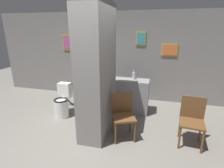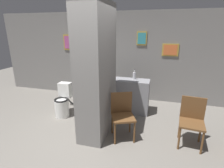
{
  "view_description": "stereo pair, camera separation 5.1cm",
  "coord_description": "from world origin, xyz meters",
  "px_view_note": "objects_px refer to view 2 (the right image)",
  "views": [
    {
      "loc": [
        1.18,
        -2.57,
        2.1
      ],
      "look_at": [
        0.27,
        0.97,
        0.95
      ],
      "focal_mm": 28.0,
      "sensor_mm": 36.0,
      "label": 1
    },
    {
      "loc": [
        1.23,
        -2.56,
        2.1
      ],
      "look_at": [
        0.27,
        0.97,
        0.95
      ],
      "focal_mm": 28.0,
      "sensor_mm": 36.0,
      "label": 2
    }
  ],
  "objects_px": {
    "bottle_tall": "(134,75)",
    "chair_near_pillar": "(122,113)",
    "toilet": "(63,102)",
    "bicycle": "(94,96)",
    "chair_by_doorway": "(192,119)"
  },
  "relations": [
    {
      "from": "chair_near_pillar",
      "to": "bicycle",
      "type": "bearing_deg",
      "value": 110.19
    },
    {
      "from": "chair_near_pillar",
      "to": "bottle_tall",
      "type": "relative_size",
      "value": 3.33
    },
    {
      "from": "toilet",
      "to": "bicycle",
      "type": "height_order",
      "value": "toilet"
    },
    {
      "from": "chair_by_doorway",
      "to": "bottle_tall",
      "type": "relative_size",
      "value": 3.33
    },
    {
      "from": "toilet",
      "to": "bicycle",
      "type": "distance_m",
      "value": 0.85
    },
    {
      "from": "toilet",
      "to": "bottle_tall",
      "type": "relative_size",
      "value": 2.99
    },
    {
      "from": "chair_by_doorway",
      "to": "bottle_tall",
      "type": "height_order",
      "value": "bottle_tall"
    },
    {
      "from": "bicycle",
      "to": "chair_by_doorway",
      "type": "bearing_deg",
      "value": -23.37
    },
    {
      "from": "toilet",
      "to": "chair_near_pillar",
      "type": "bearing_deg",
      "value": -16.88
    },
    {
      "from": "bottle_tall",
      "to": "toilet",
      "type": "bearing_deg",
      "value": -155.61
    },
    {
      "from": "chair_by_doorway",
      "to": "bottle_tall",
      "type": "xyz_separation_m",
      "value": [
        -1.26,
        1.15,
        0.46
      ]
    },
    {
      "from": "chair_by_doorway",
      "to": "bicycle",
      "type": "bearing_deg",
      "value": 162.23
    },
    {
      "from": "bottle_tall",
      "to": "chair_near_pillar",
      "type": "bearing_deg",
      "value": -91.72
    },
    {
      "from": "toilet",
      "to": "bicycle",
      "type": "xyz_separation_m",
      "value": [
        0.6,
        0.61,
        0.0
      ]
    },
    {
      "from": "chair_by_doorway",
      "to": "bicycle",
      "type": "xyz_separation_m",
      "value": [
        -2.32,
        1.0,
        -0.16
      ]
    }
  ]
}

